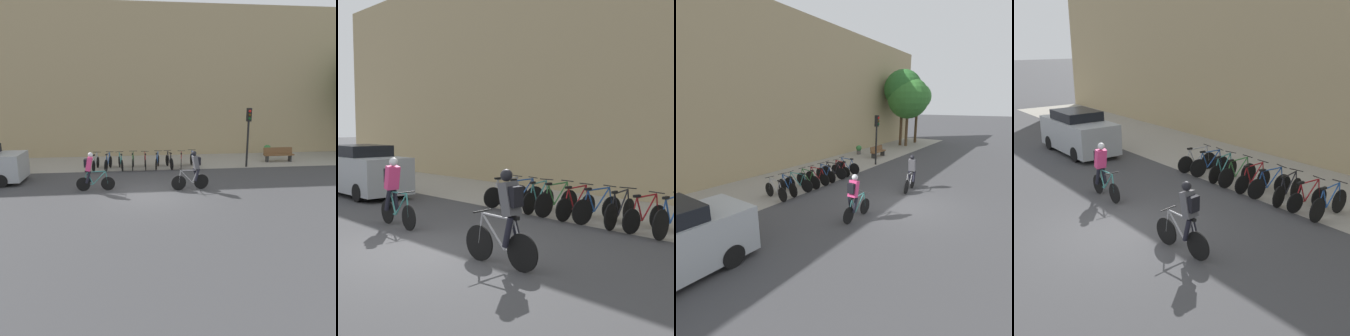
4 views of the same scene
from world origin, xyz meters
TOP-DOWN VIEW (x-y plane):
  - ground at (0.00, 0.00)m, footprint 200.00×200.00m
  - kerb_strip at (0.00, 6.75)m, footprint 44.00×4.50m
  - building_facade at (0.00, 9.30)m, footprint 44.00×0.60m
  - cyclist_pink at (-2.57, 0.91)m, footprint 1.71×0.46m
  - cyclist_grey at (2.02, 0.57)m, footprint 1.74×0.47m
  - parked_bike_0 at (-2.76, 5.00)m, footprint 0.46×1.69m
  - parked_bike_1 at (-2.06, 5.00)m, footprint 0.48×1.62m
  - parked_bike_2 at (-1.36, 5.00)m, footprint 0.47×1.64m
  - parked_bike_3 at (-0.66, 5.00)m, footprint 0.46×1.71m
  - parked_bike_4 at (0.04, 5.00)m, footprint 0.46×1.67m
  - parked_bike_5 at (0.74, 5.00)m, footprint 0.50×1.66m
  - parked_bike_6 at (1.45, 5.00)m, footprint 0.46×1.68m
  - parked_bike_7 at (2.15, 5.00)m, footprint 0.46×1.55m
  - parked_bike_8 at (2.85, 5.00)m, footprint 0.46×1.76m
  - parked_car at (-8.13, 2.75)m, footprint 4.30×1.84m

SIDE VIEW (x-z plane):
  - ground at x=0.00m, z-range 0.00..0.00m
  - kerb_strip at x=0.00m, z-range 0.00..0.01m
  - parked_bike_7 at x=2.15m, z-range -0.09..0.85m
  - parked_bike_4 at x=0.04m, z-range -0.09..0.86m
  - parked_bike_2 at x=-1.36m, z-range -0.09..0.87m
  - parked_bike_0 at x=-2.76m, z-range -0.09..0.87m
  - parked_bike_5 at x=0.74m, z-range -0.08..0.88m
  - parked_bike_6 at x=1.45m, z-range -0.08..0.88m
  - parked_bike_1 at x=-2.06m, z-range -0.08..0.89m
  - parked_bike_3 at x=-0.66m, z-range -0.08..0.90m
  - parked_bike_8 at x=2.85m, z-range -0.08..0.90m
  - parked_car at x=-8.13m, z-range -0.03..1.82m
  - cyclist_grey at x=2.02m, z-range 0.05..1.84m
  - cyclist_pink at x=-2.57m, z-range 0.07..1.82m
  - building_facade at x=0.00m, z-range 0.00..9.93m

